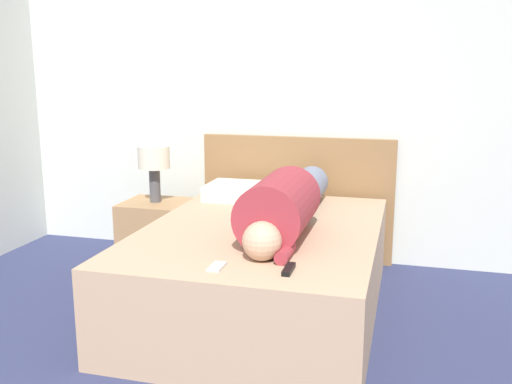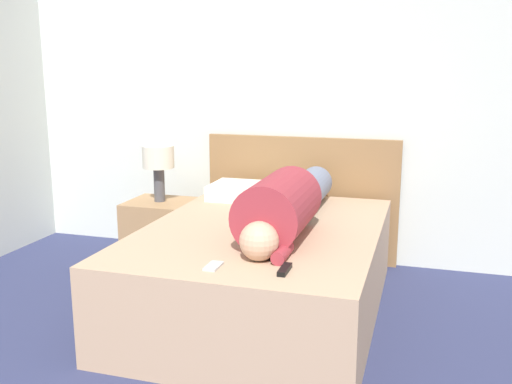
% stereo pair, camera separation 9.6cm
% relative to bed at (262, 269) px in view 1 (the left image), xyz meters
% --- Properties ---
extents(wall_back, '(6.23, 0.06, 2.60)m').
position_rel_bed_xyz_m(wall_back, '(0.18, 1.15, 1.03)').
color(wall_back, silver).
rests_on(wall_back, ground_plane).
extents(bed, '(1.40, 1.95, 0.55)m').
position_rel_bed_xyz_m(bed, '(0.00, 0.00, 0.00)').
color(bed, tan).
rests_on(bed, ground_plane).
extents(headboard, '(1.52, 0.04, 0.98)m').
position_rel_bed_xyz_m(headboard, '(0.00, 1.08, 0.22)').
color(headboard, olive).
rests_on(headboard, ground_plane).
extents(nightstand, '(0.48, 0.45, 0.51)m').
position_rel_bed_xyz_m(nightstand, '(-0.99, 0.60, -0.02)').
color(nightstand, '#A37A51').
rests_on(nightstand, ground_plane).
extents(table_lamp, '(0.24, 0.24, 0.42)m').
position_rel_bed_xyz_m(table_lamp, '(-0.99, 0.60, 0.54)').
color(table_lamp, '#4C4C51').
rests_on(table_lamp, nightstand).
extents(person_lying, '(0.37, 1.61, 0.37)m').
position_rel_bed_xyz_m(person_lying, '(0.15, -0.01, 0.43)').
color(person_lying, tan).
rests_on(person_lying, bed).
extents(pillow_near_headboard, '(0.50, 0.39, 0.11)m').
position_rel_bed_xyz_m(pillow_near_headboard, '(-0.35, 0.71, 0.33)').
color(pillow_near_headboard, silver).
rests_on(pillow_near_headboard, bed).
extents(tv_remote, '(0.04, 0.15, 0.02)m').
position_rel_bed_xyz_m(tv_remote, '(0.32, -0.73, 0.28)').
color(tv_remote, black).
rests_on(tv_remote, bed).
extents(cell_phone, '(0.06, 0.13, 0.01)m').
position_rel_bed_xyz_m(cell_phone, '(-0.03, -0.77, 0.28)').
color(cell_phone, '#B2B7BC').
rests_on(cell_phone, bed).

